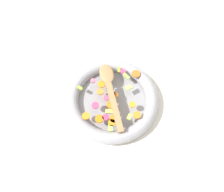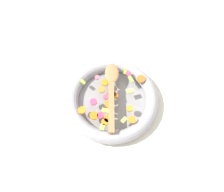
{
  "view_description": "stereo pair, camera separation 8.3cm",
  "coord_description": "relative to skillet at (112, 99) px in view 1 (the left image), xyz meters",
  "views": [
    {
      "loc": [
        -0.06,
        -0.37,
        0.79
      ],
      "look_at": [
        0.0,
        0.0,
        0.05
      ],
      "focal_mm": 35.0,
      "sensor_mm": 36.0,
      "label": 1
    },
    {
      "loc": [
        0.02,
        -0.38,
        0.79
      ],
      "look_at": [
        0.0,
        0.0,
        0.05
      ],
      "focal_mm": 35.0,
      "sensor_mm": 36.0,
      "label": 2
    }
  ],
  "objects": [
    {
      "name": "chopped_vegetables",
      "position": [
        -0.0,
        -0.02,
        0.03
      ],
      "size": [
        0.26,
        0.26,
        0.01
      ],
      "color": "orange",
      "rests_on": "skillet"
    },
    {
      "name": "skillet",
      "position": [
        0.0,
        0.0,
        0.0
      ],
      "size": [
        0.36,
        0.36,
        0.05
      ],
      "color": "gray",
      "rests_on": "ground_plane"
    },
    {
      "name": "wooden_spoon",
      "position": [
        -0.0,
        0.03,
        0.04
      ],
      "size": [
        0.06,
        0.29,
        0.01
      ],
      "color": "#A87F51",
      "rests_on": "chopped_vegetables"
    },
    {
      "name": "ground_plane",
      "position": [
        0.0,
        0.0,
        -0.02
      ],
      "size": [
        4.0,
        4.0,
        0.0
      ],
      "primitive_type": "plane",
      "color": "silver"
    }
  ]
}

